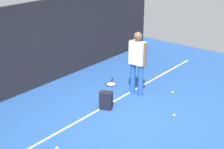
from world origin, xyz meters
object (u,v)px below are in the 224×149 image
object	(u,v)px
tennis_player	(137,60)
tennis_racket	(111,84)
tennis_ball_far_left	(174,115)
tennis_ball_mid_court	(173,93)
backpack	(106,100)
tennis_ball_by_fence	(57,148)

from	to	relation	value
tennis_player	tennis_racket	world-z (taller)	tennis_player
tennis_ball_far_left	tennis_ball_mid_court	bearing A→B (deg)	31.54
tennis_player	tennis_ball_mid_court	size ratio (longest dim) A/B	25.76
tennis_racket	backpack	distance (m)	1.46
tennis_ball_mid_court	tennis_player	bearing A→B (deg)	129.54
tennis_ball_mid_court	tennis_ball_far_left	size ratio (longest dim) A/B	1.00
tennis_ball_by_fence	tennis_ball_mid_court	bearing A→B (deg)	-7.36
tennis_racket	tennis_player	bearing A→B (deg)	51.47
tennis_racket	tennis_ball_mid_court	xyz separation A→B (m)	(0.55, -1.67, 0.02)
tennis_player	tennis_racket	xyz separation A→B (m)	(0.06, 0.92, -0.95)
backpack	tennis_player	bearing A→B (deg)	-119.93
tennis_ball_by_fence	tennis_ball_mid_court	size ratio (longest dim) A/B	1.00
tennis_ball_by_fence	backpack	bearing A→B (deg)	10.82
tennis_ball_mid_court	tennis_ball_far_left	distance (m)	1.24
tennis_racket	tennis_ball_by_fence	distance (m)	3.34
tennis_ball_mid_court	backpack	bearing A→B (deg)	154.23
backpack	tennis_racket	bearing A→B (deg)	-80.36
backpack	tennis_ball_by_fence	bearing A→B (deg)	75.67
tennis_ball_mid_court	tennis_ball_far_left	world-z (taller)	same
tennis_player	tennis_ball_by_fence	size ratio (longest dim) A/B	25.76
tennis_racket	tennis_ball_far_left	distance (m)	2.37
tennis_player	tennis_ball_mid_court	xyz separation A→B (m)	(0.62, -0.75, -0.93)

